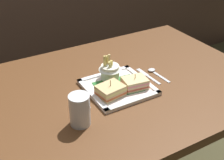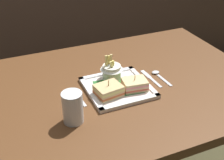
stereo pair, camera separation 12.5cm
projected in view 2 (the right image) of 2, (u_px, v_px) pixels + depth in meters
dining_table at (106, 106)px, 1.33m from camera, size 1.36×0.87×0.78m
square_plate at (118, 88)px, 1.26m from camera, size 0.26×0.26×0.02m
sandwich_half_left at (109, 90)px, 1.20m from camera, size 0.11×0.10×0.07m
sandwich_half_right at (135, 84)px, 1.24m from camera, size 0.11×0.09×0.06m
fries_cup at (112, 70)px, 1.29m from camera, size 0.10×0.10×0.11m
water_glass at (73, 109)px, 1.06m from camera, size 0.07×0.07×0.12m
fork at (78, 97)px, 1.21m from camera, size 0.03×0.13×0.00m
knife at (150, 78)px, 1.34m from camera, size 0.02×0.16×0.00m
spoon at (158, 74)px, 1.36m from camera, size 0.04×0.14×0.01m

